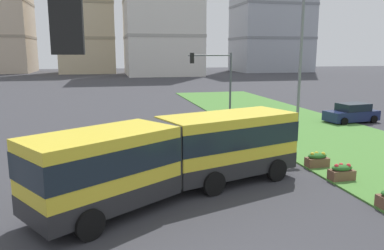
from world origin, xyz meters
name	(u,v)px	position (x,y,z in m)	size (l,w,h in m)	color
articulated_bus	(176,155)	(-0.60, 7.68, 1.65)	(11.61, 7.26, 3.00)	yellow
car_navy_sedan	(352,113)	(16.32, 20.12, 0.75)	(4.60, 2.47, 1.58)	#19234C
flower_planter_2	(342,172)	(6.88, 7.54, 0.43)	(1.10, 0.56, 0.74)	brown
flower_planter_3	(317,160)	(6.88, 9.57, 0.43)	(1.10, 0.56, 0.74)	brown
traffic_light_far_right	(216,75)	(5.32, 22.00, 3.88)	(3.52, 0.28, 5.63)	#474C51
streetlight_median	(301,58)	(8.78, 15.23, 5.30)	(0.70, 0.28, 9.70)	slate
apartment_tower_west	(1,3)	(-30.00, 109.83, 18.78)	(14.37, 18.19, 37.53)	#C6B299
apartment_tower_westcentre	(86,6)	(-7.45, 102.75, 17.80)	(14.63, 14.84, 35.57)	beige
apartment_tower_centre	(161,1)	(10.99, 88.97, 18.01)	(17.94, 19.62, 35.97)	silver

